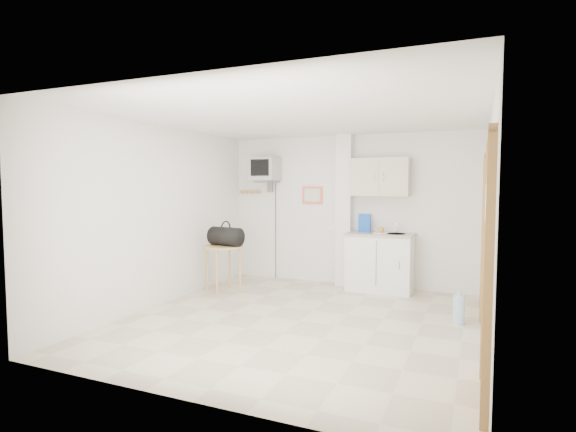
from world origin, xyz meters
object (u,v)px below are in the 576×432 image
at_px(round_table, 223,252).
at_px(duffel_bag, 226,236).
at_px(crt_television, 265,170).
at_px(water_bottle, 459,309).

distance_m(round_table, duffel_bag, 0.25).
distance_m(crt_television, duffel_bag, 1.52).
distance_m(crt_television, water_bottle, 3.95).
bearing_deg(water_bottle, round_table, 175.13).
xyz_separation_m(crt_television, water_bottle, (3.26, -1.39, -1.75)).
height_order(crt_television, round_table, crt_television).
distance_m(crt_television, round_table, 1.71).
relative_size(crt_television, water_bottle, 5.30).
height_order(round_table, duffel_bag, duffel_bag).
height_order(round_table, water_bottle, round_table).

